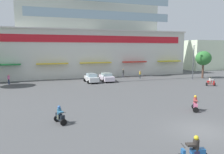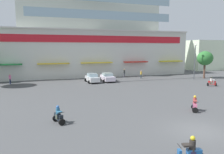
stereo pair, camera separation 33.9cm
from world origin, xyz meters
TOP-DOWN VIEW (x-y plane):
  - ground_plane at (0.00, 13.00)m, footprint 128.00×128.00m
  - colonial_building at (-0.00, 36.97)m, footprint 41.88×19.04m
  - flank_building_right at (32.87, 38.88)m, footprint 10.24×10.45m
  - plaza_tree_1 at (20.07, 22.61)m, footprint 3.22×2.74m
  - parked_car_0 at (-2.22, 24.31)m, footprint 2.37×4.07m
  - parked_car_1 at (0.64, 24.67)m, footprint 2.46×4.52m
  - scooter_rider_0 at (14.80, 14.85)m, footprint 1.45×1.05m
  - scooter_rider_2 at (-3.52, -3.53)m, footprint 1.56×0.85m
  - scooter_rider_3 at (3.04, 4.26)m, footprint 1.16×1.38m
  - scooter_rider_4 at (-9.48, 4.85)m, footprint 0.93×1.43m
  - pedestrian_0 at (-15.61, 26.82)m, footprint 0.46×0.46m
  - pedestrian_1 at (8.06, 26.26)m, footprint 0.42×0.42m
  - pedestrian_2 at (5.43, 28.65)m, footprint 0.46×0.46m
  - streetlamp_near at (17.15, 21.97)m, footprint 0.40×0.40m

SIDE VIEW (x-z plane):
  - ground_plane at x=0.00m, z-range 0.00..0.00m
  - scooter_rider_4 at x=-9.48m, z-range -0.13..1.30m
  - scooter_rider_2 at x=-3.52m, z-range -0.15..1.36m
  - scooter_rider_0 at x=14.80m, z-range -0.13..1.34m
  - scooter_rider_3 at x=3.04m, z-range -0.14..1.36m
  - parked_car_1 at x=0.64m, z-range 0.01..1.52m
  - parked_car_0 at x=-2.22m, z-range 0.00..1.58m
  - pedestrian_1 at x=8.06m, z-range 0.12..1.70m
  - pedestrian_0 at x=-15.61m, z-range 0.11..1.78m
  - pedestrian_2 at x=5.43m, z-range 0.13..1.86m
  - streetlamp_near at x=17.15m, z-range 0.56..7.18m
  - plaza_tree_1 at x=20.07m, z-range 1.25..6.62m
  - flank_building_right at x=32.87m, z-range 0.00..8.03m
  - colonial_building at x=0.00m, z-range -1.07..18.19m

